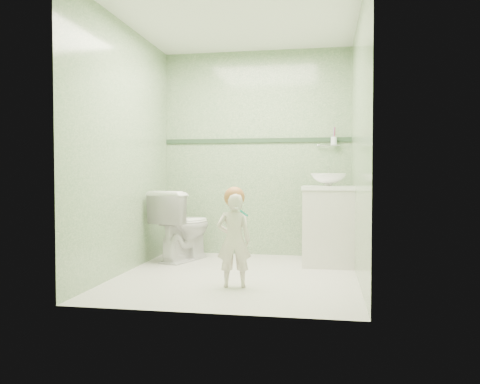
# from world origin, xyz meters

# --- Properties ---
(ground) EXTENTS (2.50, 2.50, 0.00)m
(ground) POSITION_xyz_m (0.00, 0.00, 0.00)
(ground) COLOR beige
(ground) RESTS_ON ground
(room_shell) EXTENTS (2.50, 2.54, 2.40)m
(room_shell) POSITION_xyz_m (0.00, 0.00, 1.20)
(room_shell) COLOR #699066
(room_shell) RESTS_ON ground
(trim_stripe) EXTENTS (2.20, 0.02, 0.05)m
(trim_stripe) POSITION_xyz_m (0.00, 1.24, 1.35)
(trim_stripe) COLOR #2A432C
(trim_stripe) RESTS_ON room_shell
(vanity) EXTENTS (0.52, 0.50, 0.80)m
(vanity) POSITION_xyz_m (0.84, 0.70, 0.40)
(vanity) COLOR beige
(vanity) RESTS_ON ground
(counter) EXTENTS (0.54, 0.52, 0.04)m
(counter) POSITION_xyz_m (0.84, 0.70, 0.81)
(counter) COLOR white
(counter) RESTS_ON vanity
(basin) EXTENTS (0.37, 0.37, 0.13)m
(basin) POSITION_xyz_m (0.84, 0.70, 0.89)
(basin) COLOR white
(basin) RESTS_ON counter
(faucet) EXTENTS (0.03, 0.13, 0.18)m
(faucet) POSITION_xyz_m (0.84, 0.89, 0.97)
(faucet) COLOR silver
(faucet) RESTS_ON counter
(cup_holder) EXTENTS (0.26, 0.07, 0.21)m
(cup_holder) POSITION_xyz_m (0.89, 1.18, 1.33)
(cup_holder) COLOR silver
(cup_holder) RESTS_ON room_shell
(toilet) EXTENTS (0.65, 0.86, 0.78)m
(toilet) POSITION_xyz_m (-0.74, 0.72, 0.39)
(toilet) COLOR white
(toilet) RESTS_ON ground
(toddler) EXTENTS (0.32, 0.24, 0.79)m
(toddler) POSITION_xyz_m (0.05, -0.45, 0.40)
(toddler) COLOR beige
(toddler) RESTS_ON ground
(hair_cap) EXTENTS (0.18, 0.18, 0.18)m
(hair_cap) POSITION_xyz_m (0.05, -0.42, 0.76)
(hair_cap) COLOR #A26233
(hair_cap) RESTS_ON toddler
(teal_toothbrush) EXTENTS (0.11, 0.14, 0.08)m
(teal_toothbrush) POSITION_xyz_m (0.15, -0.56, 0.64)
(teal_toothbrush) COLOR #09886B
(teal_toothbrush) RESTS_ON toddler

